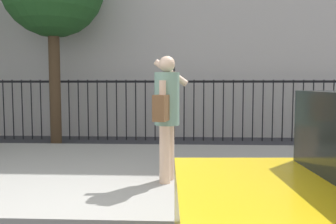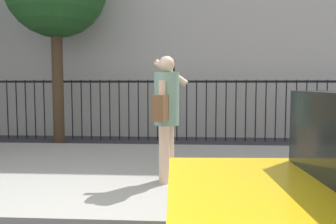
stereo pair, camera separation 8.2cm
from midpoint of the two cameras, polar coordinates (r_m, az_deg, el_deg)
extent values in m
cube|color=#9E9B93|center=(5.88, -8.45, -9.47)|extent=(28.00, 4.40, 0.15)
cube|color=black|center=(9.36, -3.79, 4.90)|extent=(12.00, 0.04, 0.06)
cylinder|color=black|center=(10.52, -24.19, 0.39)|extent=(0.03, 0.03, 1.60)
cylinder|color=black|center=(10.41, -22.94, 0.38)|extent=(0.03, 0.03, 1.60)
cylinder|color=black|center=(10.29, -21.67, 0.38)|extent=(0.03, 0.03, 1.60)
cylinder|color=black|center=(10.19, -20.37, 0.38)|extent=(0.03, 0.03, 1.60)
cylinder|color=black|center=(10.09, -19.05, 0.37)|extent=(0.03, 0.03, 1.60)
cylinder|color=black|center=(9.99, -17.70, 0.37)|extent=(0.03, 0.03, 1.60)
cylinder|color=black|center=(9.90, -16.32, 0.36)|extent=(0.03, 0.03, 1.60)
cylinder|color=black|center=(9.82, -14.92, 0.36)|extent=(0.03, 0.03, 1.60)
cylinder|color=black|center=(9.74, -13.50, 0.35)|extent=(0.03, 0.03, 1.60)
cylinder|color=black|center=(9.67, -12.05, 0.35)|extent=(0.03, 0.03, 1.60)
cylinder|color=black|center=(9.60, -10.58, 0.34)|extent=(0.03, 0.03, 1.60)
cylinder|color=black|center=(9.54, -9.10, 0.34)|extent=(0.03, 0.03, 1.60)
cylinder|color=black|center=(9.49, -7.59, 0.33)|extent=(0.03, 0.03, 1.60)
cylinder|color=black|center=(9.44, -6.07, 0.33)|extent=(0.03, 0.03, 1.60)
cylinder|color=black|center=(9.40, -4.54, 0.32)|extent=(0.03, 0.03, 1.60)
cylinder|color=black|center=(9.37, -2.99, 0.31)|extent=(0.03, 0.03, 1.60)
cylinder|color=black|center=(9.34, -1.44, 0.31)|extent=(0.03, 0.03, 1.60)
cylinder|color=black|center=(9.32, 0.13, 0.30)|extent=(0.03, 0.03, 1.60)
cylinder|color=black|center=(9.31, 1.70, 0.29)|extent=(0.03, 0.03, 1.60)
cylinder|color=black|center=(9.30, 3.27, 0.28)|extent=(0.03, 0.03, 1.60)
cylinder|color=black|center=(9.31, 4.84, 0.27)|extent=(0.03, 0.03, 1.60)
cylinder|color=black|center=(9.32, 6.41, 0.27)|extent=(0.03, 0.03, 1.60)
cylinder|color=black|center=(9.33, 7.98, 0.26)|extent=(0.03, 0.03, 1.60)
cylinder|color=black|center=(9.35, 9.54, 0.25)|extent=(0.03, 0.03, 1.60)
cylinder|color=black|center=(9.38, 11.09, 0.24)|extent=(0.03, 0.03, 1.60)
cylinder|color=black|center=(9.42, 12.63, 0.23)|extent=(0.03, 0.03, 1.60)
cylinder|color=black|center=(9.46, 14.15, 0.22)|extent=(0.03, 0.03, 1.60)
cylinder|color=black|center=(9.51, 15.67, 0.21)|extent=(0.03, 0.03, 1.60)
cylinder|color=black|center=(9.57, 17.16, 0.20)|extent=(0.03, 0.03, 1.60)
cylinder|color=black|center=(9.63, 18.64, 0.19)|extent=(0.03, 0.03, 1.60)
cylinder|color=black|center=(9.70, 20.10, 0.19)|extent=(0.03, 0.03, 1.60)
cylinder|color=black|center=(9.78, 21.53, 0.18)|extent=(0.03, 0.03, 1.60)
cylinder|color=black|center=(9.86, 22.94, 0.17)|extent=(0.03, 0.03, 1.60)
cylinder|color=black|center=(9.95, 24.33, 0.16)|extent=(0.03, 0.03, 1.60)
cylinder|color=beige|center=(5.02, 0.59, -6.41)|extent=(0.15, 0.15, 0.78)
cylinder|color=beige|center=(4.83, -0.09, -6.85)|extent=(0.15, 0.15, 0.78)
cylinder|color=gray|center=(4.83, 0.26, 2.13)|extent=(0.41, 0.41, 0.72)
sphere|color=beige|center=(4.84, 0.26, 7.69)|extent=(0.22, 0.22, 0.22)
cylinder|color=beige|center=(5.02, 0.93, 6.33)|extent=(0.51, 0.20, 0.39)
cylinder|color=beige|center=(4.64, -0.46, 1.76)|extent=(0.09, 0.09, 0.55)
cube|color=black|center=(4.96, 1.44, 7.38)|extent=(0.03, 0.07, 0.15)
cube|color=brown|center=(4.59, -0.68, 0.66)|extent=(0.22, 0.31, 0.34)
cylinder|color=#4C3823|center=(9.29, -17.06, 5.02)|extent=(0.27, 0.27, 3.20)
camera|label=1|loc=(0.04, -89.54, 0.04)|focal=37.92mm
camera|label=2|loc=(0.04, 90.46, -0.04)|focal=37.92mm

